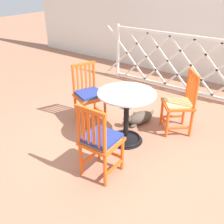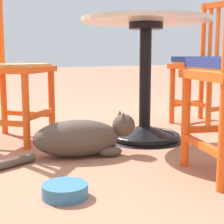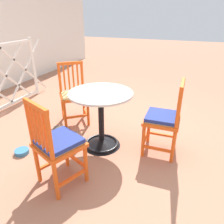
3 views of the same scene
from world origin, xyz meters
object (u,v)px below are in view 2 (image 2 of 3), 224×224
object	(u,v)px
cafe_table	(145,94)
tabby_cat	(84,138)
orange_chair_at_corner	(208,64)
pet_water_bowl	(65,191)
orange_chair_near_fence	(8,69)

from	to	relation	value
cafe_table	tabby_cat	distance (m)	0.53
cafe_table	orange_chair_at_corner	bearing A→B (deg)	-79.13
orange_chair_at_corner	cafe_table	bearing A→B (deg)	100.87
pet_water_bowl	cafe_table	bearing A→B (deg)	-57.92
cafe_table	pet_water_bowl	bearing A→B (deg)	122.08
cafe_table	orange_chair_near_fence	distance (m)	0.83
tabby_cat	pet_water_bowl	bearing A→B (deg)	141.16
orange_chair_near_fence	pet_water_bowl	distance (m)	1.09
orange_chair_at_corner	tabby_cat	xyz separation A→B (m)	(-0.23, 1.22, -0.35)
orange_chair_near_fence	orange_chair_at_corner	bearing A→B (deg)	-103.26
orange_chair_at_corner	tabby_cat	distance (m)	1.30
orange_chair_near_fence	pet_water_bowl	world-z (taller)	orange_chair_near_fence
tabby_cat	pet_water_bowl	xyz separation A→B (m)	(-0.43, 0.35, -0.07)
cafe_table	tabby_cat	xyz separation A→B (m)	(-0.09, 0.49, -0.19)
cafe_table	orange_chair_near_fence	size ratio (longest dim) A/B	0.83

